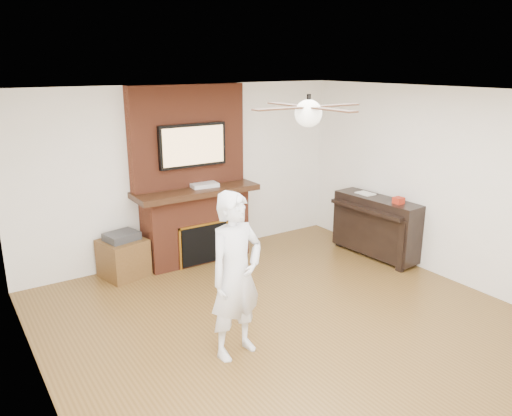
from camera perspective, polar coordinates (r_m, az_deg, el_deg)
room_shell at (r=5.03m, az=5.65°, el=-1.51°), size 5.36×5.86×2.86m
fireplace at (r=7.18m, az=-7.21°, el=1.76°), size 1.78×0.64×2.50m
tv at (r=7.01m, az=-7.24°, el=7.11°), size 1.00×0.08×0.60m
ceiling_fan at (r=4.82m, az=6.01°, el=10.83°), size 1.21×1.21×0.31m
person at (r=4.80m, az=-2.30°, el=-7.75°), size 0.66×0.50×1.66m
side_table at (r=6.96m, az=-14.93°, el=-5.34°), size 0.64×0.64×0.62m
piano at (r=7.56m, az=13.58°, el=-1.91°), size 0.60×1.39×0.99m
cable_box at (r=7.13m, az=-5.92°, el=2.62°), size 0.40×0.25×0.05m
candle_orange at (r=7.29m, az=-6.75°, el=-5.74°), size 0.07×0.07×0.12m
candle_cream at (r=7.28m, az=-6.01°, el=-5.86°), size 0.08×0.08×0.10m
candle_blue at (r=7.40m, az=-4.45°, el=-5.47°), size 0.06×0.06×0.09m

